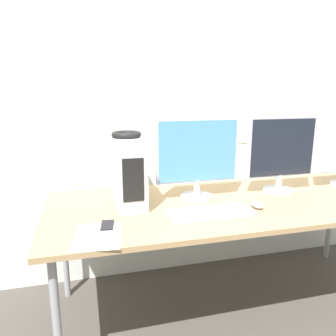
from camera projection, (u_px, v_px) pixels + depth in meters
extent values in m
cube|color=silver|center=(205.00, 98.00, 2.45)|extent=(8.00, 0.06, 2.70)
cube|color=white|center=(236.00, 74.00, 2.44)|extent=(0.67, 0.01, 1.05)
cube|color=tan|center=(236.00, 202.00, 2.04)|extent=(2.30, 0.92, 0.03)
cylinder|color=#99999E|center=(57.00, 324.00, 1.50)|extent=(0.04, 0.04, 0.71)
cylinder|color=#99999E|center=(64.00, 249.00, 2.22)|extent=(0.04, 0.04, 0.71)
cylinder|color=#99999E|center=(330.00, 219.00, 2.74)|extent=(0.04, 0.04, 0.71)
cube|color=silver|center=(127.00, 170.00, 1.96)|extent=(0.16, 0.46, 0.40)
cube|color=black|center=(133.00, 180.00, 1.74)|extent=(0.11, 0.00, 0.24)
torus|color=black|center=(126.00, 134.00, 1.91)|extent=(0.17, 0.17, 0.03)
cylinder|color=#B7B7BC|center=(196.00, 196.00, 2.08)|extent=(0.20, 0.20, 0.02)
cylinder|color=#B7B7BC|center=(197.00, 188.00, 2.06)|extent=(0.04, 0.04, 0.10)
cube|color=#B7B7BC|center=(197.00, 151.00, 2.01)|extent=(0.52, 0.03, 0.40)
cube|color=#4C8CD8|center=(198.00, 151.00, 2.00)|extent=(0.50, 0.00, 0.37)
cylinder|color=#B7B7BC|center=(278.00, 190.00, 2.21)|extent=(0.20, 0.20, 0.02)
cylinder|color=#B7B7BC|center=(279.00, 182.00, 2.20)|extent=(0.04, 0.04, 0.10)
cube|color=#B7B7BC|center=(282.00, 147.00, 2.14)|extent=(0.48, 0.03, 0.39)
cube|color=black|center=(283.00, 148.00, 2.13)|extent=(0.45, 0.00, 0.37)
cube|color=silver|center=(210.00, 213.00, 1.79)|extent=(0.47, 0.17, 0.02)
cube|color=white|center=(210.00, 211.00, 1.79)|extent=(0.43, 0.14, 0.00)
ellipsoid|color=#B2B2B7|center=(257.00, 205.00, 1.89)|extent=(0.06, 0.10, 0.04)
cube|color=black|center=(107.00, 225.00, 1.64)|extent=(0.08, 0.13, 0.01)
cube|color=white|center=(97.00, 236.00, 1.52)|extent=(0.24, 0.32, 0.00)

